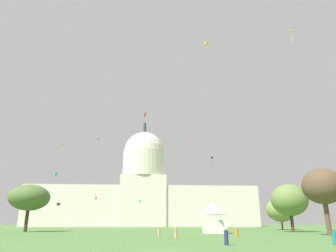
{
  "coord_description": "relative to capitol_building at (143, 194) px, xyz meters",
  "views": [
    {
      "loc": [
        -1.2,
        -25.88,
        2.24
      ],
      "look_at": [
        5.99,
        74.59,
        33.95
      ],
      "focal_mm": 32.94,
      "sensor_mm": 36.0,
      "label": 1
    }
  ],
  "objects": [
    {
      "name": "kite_white_mid",
      "position": [
        1.15,
        -43.11,
        7.97
      ],
      "size": [
        1.15,
        1.07,
        1.46
      ],
      "rotation": [
        0.0,
        0.0,
        4.65
      ],
      "color": "white"
    },
    {
      "name": "kite_cyan_high",
      "position": [
        18.28,
        -50.26,
        20.77
      ],
      "size": [
        0.93,
        0.91,
        2.2
      ],
      "rotation": [
        0.0,
        0.0,
        1.01
      ],
      "color": "#33BCDB"
    },
    {
      "name": "kite_black_mid",
      "position": [
        31.3,
        -57.93,
        11.05
      ],
      "size": [
        1.01,
        0.98,
        3.16
      ],
      "rotation": [
        0.0,
        0.0,
        2.03
      ],
      "color": "black"
    },
    {
      "name": "person_tan_edge_east",
      "position": [
        6.14,
        -144.68,
        -18.72
      ],
      "size": [
        0.47,
        0.47,
        1.6
      ],
      "rotation": [
        0.0,
        0.0,
        4.74
      ],
      "color": "tan",
      "rests_on": "ground_plane"
    },
    {
      "name": "kite_magenta_low",
      "position": [
        -22.14,
        -41.83,
        -5.93
      ],
      "size": [
        1.23,
        1.19,
        4.06
      ],
      "rotation": [
        0.0,
        0.0,
        4.89
      ],
      "color": "#D1339E"
    },
    {
      "name": "kite_gold_high",
      "position": [
        19.02,
        -112.61,
        35.33
      ],
      "size": [
        1.15,
        1.14,
        2.78
      ],
      "rotation": [
        0.0,
        0.0,
        5.41
      ],
      "color": "gold"
    },
    {
      "name": "event_tent",
      "position": [
        16.84,
        -122.71,
        -16.13
      ],
      "size": [
        4.58,
        7.12,
        6.51
      ],
      "rotation": [
        0.0,
        0.0,
        -0.01
      ],
      "color": "white",
      "rests_on": "ground_plane"
    },
    {
      "name": "tree_east_near",
      "position": [
        35.7,
        -135.82,
        -10.48
      ],
      "size": [
        10.71,
        10.72,
        12.45
      ],
      "color": "brown",
      "rests_on": "ground_plane"
    },
    {
      "name": "kite_orange_low",
      "position": [
        -21.58,
        -47.97,
        -4.79
      ],
      "size": [
        0.7,
        0.65,
        0.98
      ],
      "rotation": [
        0.0,
        0.0,
        4.52
      ],
      "color": "orange"
    },
    {
      "name": "kite_pink_mid",
      "position": [
        -9.76,
        -120.86,
        1.99
      ],
      "size": [
        0.9,
        1.45,
        0.24
      ],
      "rotation": [
        0.0,
        0.0,
        1.43
      ],
      "color": "pink"
    },
    {
      "name": "kite_violet_low",
      "position": [
        41.3,
        -93.41,
        -7.04
      ],
      "size": [
        0.82,
        0.69,
        2.71
      ],
      "rotation": [
        0.0,
        0.0,
        4.8
      ],
      "color": "purple"
    },
    {
      "name": "kite_blue_low",
      "position": [
        38.82,
        -110.21,
        -9.95
      ],
      "size": [
        0.34,
        0.6,
        1.13
      ],
      "rotation": [
        0.0,
        0.0,
        3.53
      ],
      "color": "blue"
    },
    {
      "name": "kite_red_high",
      "position": [
        0.7,
        -98.45,
        16.74
      ],
      "size": [
        0.74,
        0.83,
        1.39
      ],
      "rotation": [
        0.0,
        0.0,
        0.37
      ],
      "color": "red"
    },
    {
      "name": "person_tan_back_left",
      "position": [
        18.61,
        -116.02,
        -18.72
      ],
      "size": [
        0.51,
        0.51,
        1.58
      ],
      "rotation": [
        0.0,
        0.0,
        5.76
      ],
      "color": "tan",
      "rests_on": "ground_plane"
    },
    {
      "name": "kite_lime_high",
      "position": [
        36.39,
        -130.68,
        27.55
      ],
      "size": [
        1.37,
        1.33,
        3.63
      ],
      "rotation": [
        0.0,
        0.0,
        2.43
      ],
      "color": "#8CD133"
    },
    {
      "name": "tree_east_far",
      "position": [
        39.03,
        -113.89,
        -11.51
      ],
      "size": [
        13.21,
        13.16,
        12.02
      ],
      "color": "#42301E",
      "rests_on": "ground_plane"
    },
    {
      "name": "kite_turquoise_mid",
      "position": [
        -30.19,
        -83.36,
        -0.79
      ],
      "size": [
        1.12,
        1.12,
        3.95
      ],
      "rotation": [
        0.0,
        0.0,
        3.89
      ],
      "color": "teal"
    },
    {
      "name": "tree_east_mid",
      "position": [
        46.73,
        -90.09,
        -13.02
      ],
      "size": [
        10.71,
        10.82,
        10.32
      ],
      "color": "#4C3823",
      "rests_on": "ground_plane"
    },
    {
      "name": "person_tan_near_tree_east",
      "position": [
        3.96,
        -136.09,
        -18.76
      ],
      "size": [
        0.6,
        0.6,
        1.51
      ],
      "rotation": [
        0.0,
        0.0,
        0.7
      ],
      "color": "tan",
      "rests_on": "ground_plane"
    },
    {
      "name": "person_orange_lawn_far_right",
      "position": [
        16.65,
        -140.89,
        -18.74
      ],
      "size": [
        0.46,
        0.46,
        1.56
      ],
      "rotation": [
        0.0,
        0.0,
        0.01
      ],
      "color": "orange",
      "rests_on": "ground_plane"
    },
    {
      "name": "kite_black_low",
      "position": [
        -32.56,
        -67.07,
        -10.27
      ],
      "size": [
        1.24,
        1.23,
        1.02
      ],
      "rotation": [
        0.0,
        0.0,
        1.06
      ],
      "color": "black"
    },
    {
      "name": "kite_yellow_mid",
      "position": [
        -30.66,
        -77.9,
        10.93
      ],
      "size": [
        1.68,
        1.61,
        3.1
      ],
      "rotation": [
        0.0,
        0.0,
        5.55
      ],
      "color": "yellow"
    },
    {
      "name": "person_teal_mid_center",
      "position": [
        21.5,
        -160.66,
        -18.66
      ],
      "size": [
        0.62,
        0.62,
        1.73
      ],
      "rotation": [
        0.0,
        0.0,
        3.92
      ],
      "color": "#1E757A",
      "rests_on": "ground_plane"
    },
    {
      "name": "person_navy_front_center",
      "position": [
        10.03,
        -159.91,
        -18.66
      ],
      "size": [
        0.51,
        0.51,
        1.73
      ],
      "rotation": [
        0.0,
        0.0,
        4.56
      ],
      "color": "navy",
      "rests_on": "ground_plane"
    },
    {
      "name": "kite_green_low",
      "position": [
        -1.43,
        -30.36,
        -6.65
      ],
      "size": [
        1.29,
        1.22,
        3.51
      ],
      "rotation": [
        0.0,
        0.0,
        4.57
      ],
      "color": "green"
    },
    {
      "name": "tree_west_far",
      "position": [
        -29.5,
        -107.39,
        -10.79
      ],
      "size": [
        14.54,
        14.54,
        12.09
      ],
      "color": "#42301E",
      "rests_on": "ground_plane"
    },
    {
      "name": "capitol_building",
      "position": [
        0.0,
        0.0,
        0.0
      ],
      "size": [
        137.34,
        26.28,
        65.12
      ],
      "color": "beige",
      "rests_on": "ground_plane"
    }
  ]
}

